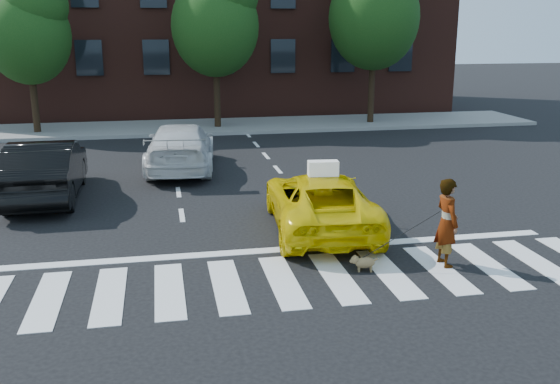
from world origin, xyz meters
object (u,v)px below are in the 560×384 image
tree_mid (216,15)px  dog (363,262)px  tree_left (28,25)px  white_suv (181,147)px  woman (447,223)px  tree_right (375,6)px  taxi (320,201)px  black_sedan (46,170)px

tree_mid → dog: tree_mid is taller
tree_left → dog: bearing=-63.1°
tree_mid → dog: bearing=-86.5°
white_suv → woman: (4.57, -9.22, 0.12)m
tree_left → woman: tree_left is taller
tree_mid → tree_right: size_ratio=0.92×
taxi → black_sedan: size_ratio=0.97×
tree_mid → white_suv: size_ratio=1.41×
dog → tree_left: bearing=128.7°
taxi → tree_right: bearing=-108.2°
tree_mid → black_sedan: bearing=-118.1°
tree_left → tree_right: (14.50, -0.00, 0.82)m
tree_left → black_sedan: size_ratio=1.37×
black_sedan → white_suv: 4.55m
white_suv → dog: white_suv is taller
black_sedan → woman: 10.41m
tree_right → black_sedan: (-12.53, -10.36, -4.48)m
tree_right → taxi: (-6.13, -14.23, -4.62)m
white_suv → dog: bearing=113.2°
tree_right → woman: size_ratio=4.53×
taxi → woman: 3.14m
taxi → black_sedan: bearing=-26.1°
tree_mid → black_sedan: tree_mid is taller
tree_right → tree_mid: bearing=180.0°
tree_right → dog: tree_right is taller
white_suv → tree_right: bearing=-134.3°
tree_right → taxi: 16.17m
taxi → dog: bearing=98.5°
tree_left → tree_right: tree_right is taller
white_suv → dog: size_ratio=9.50×
black_sedan → woman: size_ratio=2.78×
tree_left → dog: 19.31m
tree_left → white_suv: 10.11m
white_suv → black_sedan: bearing=43.1°
tree_right → woman: (-4.36, -16.81, -4.41)m
tree_mid → taxi: (0.87, -14.23, -4.21)m
dog → tree_right: bearing=82.2°
tree_right → dog: 18.54m
taxi → tree_left: bearing=-54.4°
tree_mid → white_suv: bearing=-104.3°
dog → taxi: bearing=105.3°
tree_left → white_suv: (5.57, -7.58, -3.71)m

